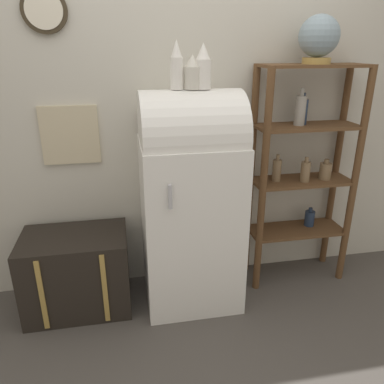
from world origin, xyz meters
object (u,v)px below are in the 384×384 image
object	(u,v)px
suitcase_trunk	(77,272)
globe	(319,38)
refrigerator	(191,198)
vase_right	(203,68)
vase_left	(177,67)
vase_center	(192,73)

from	to	relation	value
suitcase_trunk	globe	size ratio (longest dim) A/B	2.33
refrigerator	vase_right	world-z (taller)	vase_right
vase_left	vase_center	bearing A→B (deg)	-1.67
suitcase_trunk	vase_right	distance (m)	1.56
refrigerator	globe	xyz separation A→B (m)	(0.83, 0.09, 0.98)
suitcase_trunk	vase_right	xyz separation A→B (m)	(0.85, -0.03, 1.30)
vase_center	vase_right	world-z (taller)	vase_right
globe	vase_left	xyz separation A→B (m)	(-0.91, -0.09, -0.16)
globe	vase_right	size ratio (longest dim) A/B	1.14
suitcase_trunk	vase_left	world-z (taller)	vase_left
globe	vase_center	distance (m)	0.85
suitcase_trunk	vase_right	size ratio (longest dim) A/B	2.66
suitcase_trunk	globe	bearing A→B (deg)	2.39
suitcase_trunk	vase_left	bearing A→B (deg)	-2.27
suitcase_trunk	vase_center	xyz separation A→B (m)	(0.79, -0.03, 1.27)
vase_center	vase_left	bearing A→B (deg)	178.33
refrigerator	globe	size ratio (longest dim) A/B	4.97
refrigerator	vase_right	xyz separation A→B (m)	(0.07, -0.01, 0.82)
globe	vase_left	size ratio (longest dim) A/B	1.07
globe	refrigerator	bearing A→B (deg)	-174.04
vase_center	refrigerator	bearing A→B (deg)	131.36
vase_left	globe	bearing A→B (deg)	5.91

